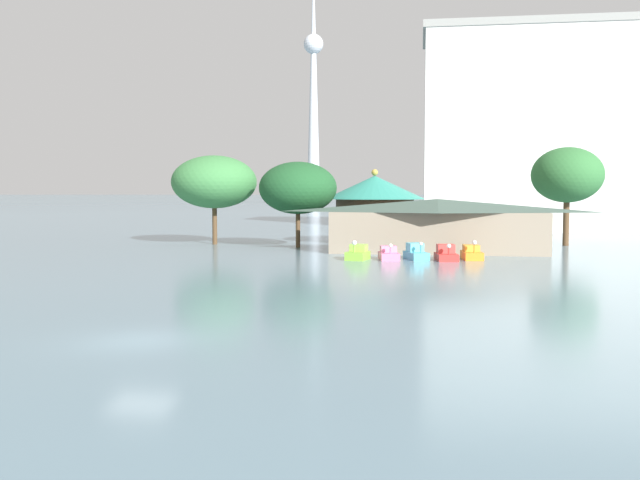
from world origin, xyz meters
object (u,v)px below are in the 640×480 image
Objects in this scene: background_building_block at (560,130)px; pedal_boat_pink at (389,254)px; pedal_boat_cyan at (416,253)px; green_roof_pavilion at (375,205)px; shoreline_tree_mid at (298,188)px; pedal_boat_lime at (358,253)px; shoreline_tree_right at (567,175)px; distant_broadcast_tower at (313,73)px; pedal_boat_red at (446,254)px; boathouse at (437,225)px; pedal_boat_orange at (472,254)px; shoreline_tree_tall_left at (214,182)px.

pedal_boat_pink is at bearing -115.74° from background_building_block.
green_roof_pavilion is (-4.56, 16.91, 3.57)m from pedal_boat_cyan.
shoreline_tree_mid is at bearing -132.34° from background_building_block.
pedal_boat_lime is 0.80× the size of pedal_boat_cyan.
shoreline_tree_right is 0.07× the size of distant_broadcast_tower.
boathouse is (-0.57, 6.93, 2.05)m from pedal_boat_red.
pedal_boat_cyan is at bearing -132.58° from shoreline_tree_right.
green_roof_pavilion is 20.06m from shoreline_tree_right.
distant_broadcast_tower reaches higher than pedal_boat_pink.
pedal_boat_pink is at bearing -92.82° from pedal_boat_cyan.
distant_broadcast_tower is at bearing 98.52° from shoreline_tree_mid.
background_building_block is at bearing 155.57° from pedal_boat_orange.
boathouse is 1.93× the size of green_roof_pavilion.
pedal_boat_lime is 0.06× the size of background_building_block.
pedal_boat_cyan is 17.88m from green_roof_pavilion.
boathouse reaches higher than pedal_boat_lime.
boathouse reaches higher than pedal_boat_cyan.
pedal_boat_red reaches higher than pedal_boat_pink.
pedal_boat_orange is 0.36× the size of shoreline_tree_mid.
pedal_boat_pink is at bearing -84.82° from pedal_boat_orange.
pedal_boat_orange is at bearing 77.68° from pedal_boat_cyan.
green_roof_pavilion is at bearing -156.24° from pedal_boat_orange.
background_building_block reaches higher than pedal_boat_lime.
pedal_boat_cyan is at bearing -87.99° from pedal_boat_orange.
background_building_block reaches higher than pedal_boat_orange.
pedal_boat_orange reaches higher than pedal_boat_lime.
green_roof_pavilion is (-6.44, 10.54, 1.53)m from boathouse.
pedal_boat_red is 0.13× the size of boathouse.
shoreline_tree_right is at bearing 117.59° from pedal_boat_cyan.
pedal_boat_orange is 19.78m from shoreline_tree_mid.
pedal_boat_pink is 0.31× the size of shoreline_tree_tall_left.
distant_broadcast_tower reaches higher than green_roof_pavilion.
boathouse is (4.08, 7.05, 2.11)m from pedal_boat_pink.
shoreline_tree_right is (36.44, 3.64, 0.68)m from shoreline_tree_tall_left.
pedal_boat_red is at bearing 57.48° from pedal_boat_cyan.
shoreline_tree_mid reaches higher than pedal_boat_cyan.
pedal_boat_red is 252.51m from distant_broadcast_tower.
green_roof_pavilion is at bearing -166.91° from pedal_boat_red.
pedal_boat_orange reaches higher than pedal_boat_pink.
boathouse is at bearing -58.59° from green_roof_pavilion.
boathouse is 17.47m from shoreline_tree_right.
shoreline_tree_tall_left is at bearing -166.60° from green_roof_pavilion.
shoreline_tree_right reaches higher than pedal_boat_cyan.
shoreline_tree_right is (10.67, 15.99, 6.78)m from pedal_boat_orange.
pedal_boat_cyan is 23.51m from shoreline_tree_right.
pedal_boat_cyan is 0.33× the size of shoreline_tree_tall_left.
pedal_boat_pink is at bearing 113.71° from pedal_boat_lime.
distant_broadcast_tower is (-48.72, 241.30, 56.25)m from pedal_boat_red.
pedal_boat_lime reaches higher than pedal_boat_pink.
green_roof_pavilion is at bearing 13.40° from shoreline_tree_tall_left.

